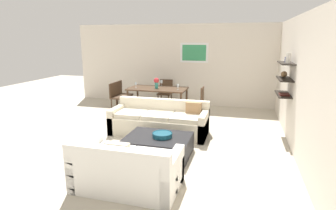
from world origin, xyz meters
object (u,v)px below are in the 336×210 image
object	(u,v)px
loveseat_white	(127,170)
dining_table	(158,90)
dining_chair_left_near	(116,95)
centerpiece_vase	(156,82)
decorative_bowl	(162,135)
wine_glass_head	(161,82)
wine_glass_right_near	(178,86)
wine_glass_left_near	(136,84)
sofa_beige	(160,122)
dining_chair_right_near	(198,100)
coffee_table	(158,146)
dining_chair_head	(165,91)
dining_chair_left_far	(122,93)

from	to	relation	value
loveseat_white	dining_table	xyz separation A→B (m)	(-0.90, 4.40, 0.39)
dining_chair_left_near	centerpiece_vase	distance (m)	1.35
decorative_bowl	dining_chair_left_near	distance (m)	3.74
decorative_bowl	dining_table	bearing A→B (deg)	109.05
wine_glass_head	wine_glass_right_near	distance (m)	0.84
loveseat_white	wine_glass_left_near	xyz separation A→B (m)	(-1.56, 4.28, 0.57)
dining_table	dining_chair_left_near	xyz separation A→B (m)	(-1.29, -0.21, -0.17)
loveseat_white	decorative_bowl	bearing A→B (deg)	82.28
decorative_bowl	sofa_beige	bearing A→B (deg)	109.22
dining_chair_right_near	wine_glass_right_near	distance (m)	0.73
decorative_bowl	centerpiece_vase	distance (m)	3.31
dining_chair_right_near	wine_glass_right_near	bearing A→B (deg)	171.56
sofa_beige	decorative_bowl	distance (m)	1.29
wine_glass_head	centerpiece_vase	world-z (taller)	centerpiece_vase
dining_chair_right_near	wine_glass_head	xyz separation A→B (m)	(-1.29, 0.61, 0.38)
coffee_table	dining_chair_right_near	world-z (taller)	dining_chair_right_near
wine_glass_head	centerpiece_vase	bearing A→B (deg)	-93.59
dining_chair_head	wine_glass_left_near	size ratio (longest dim) A/B	5.52
wine_glass_head	sofa_beige	bearing A→B (deg)	-74.18
loveseat_white	decorative_bowl	size ratio (longest dim) A/B	4.04
decorative_bowl	centerpiece_vase	bearing A→B (deg)	109.67
dining_table	dining_chair_right_near	distance (m)	1.32
dining_chair_head	dining_chair_right_near	world-z (taller)	same
dining_chair_left_near	dining_table	bearing A→B (deg)	9.13
dining_table	dining_chair_left_near	distance (m)	1.32
decorative_bowl	dining_chair_left_far	size ratio (longest dim) A/B	0.44
sofa_beige	coffee_table	distance (m)	1.27
coffee_table	dining_table	xyz separation A→B (m)	(-0.99, 3.11, 0.49)
wine_glass_head	centerpiece_vase	size ratio (longest dim) A/B	0.58
wine_glass_right_near	centerpiece_vase	bearing A→B (deg)	173.05
dining_chair_head	wine_glass_right_near	distance (m)	1.24
sofa_beige	dining_chair_left_far	bearing A→B (deg)	132.73
coffee_table	dining_chair_head	world-z (taller)	dining_chair_head
dining_chair_head	dining_chair_left_near	xyz separation A→B (m)	(-1.29, -1.08, 0.00)
dining_chair_right_near	wine_glass_right_near	world-z (taller)	wine_glass_right_near
dining_chair_head	sofa_beige	bearing A→B (deg)	-76.75
dining_chair_head	wine_glass_left_near	world-z (taller)	wine_glass_left_near
loveseat_white	dining_chair_left_far	world-z (taller)	dining_chair_left_far
wine_glass_right_near	loveseat_white	bearing A→B (deg)	-86.85
centerpiece_vase	coffee_table	bearing A→B (deg)	-71.75
wine_glass_left_near	wine_glass_head	world-z (taller)	wine_glass_head
loveseat_white	dining_chair_left_far	bearing A→B (deg)	115.43
dining_chair_left_far	dining_chair_head	distance (m)	1.45
dining_chair_right_near	loveseat_white	bearing A→B (deg)	-95.36
dining_chair_left_far	centerpiece_vase	distance (m)	1.36
wine_glass_head	wine_glass_right_near	xyz separation A→B (m)	(0.66, -0.52, -0.02)
dining_chair_right_near	dining_chair_left_near	world-z (taller)	same
loveseat_white	coffee_table	xyz separation A→B (m)	(0.09, 1.29, -0.10)
dining_chair_head	wine_glass_left_near	bearing A→B (deg)	-124.00
dining_table	centerpiece_vase	bearing A→B (deg)	-131.99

